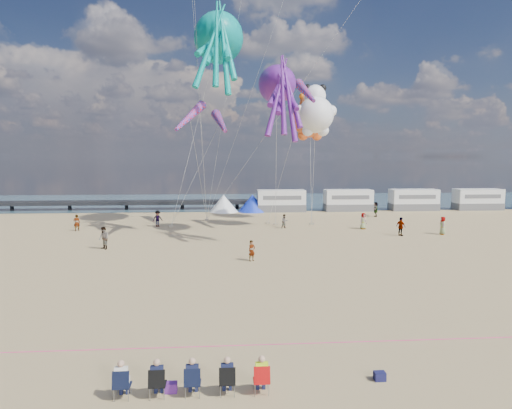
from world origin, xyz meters
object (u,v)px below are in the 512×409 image
sandbag_a (171,226)px  windsock_mid (306,92)px  cooler_navy (380,376)px  beachgoer_3 (401,227)px  motorhome_0 (281,201)px  spectator_row (193,376)px  tent_blue (252,203)px  beachgoer_0 (363,221)px  cooler_purple (171,387)px  beachgoer_4 (376,209)px  beachgoer_7 (104,238)px  tent_white (224,203)px  motorhome_3 (478,199)px  kite_octopus_teal (219,38)px  motorhome_1 (348,200)px  sandbag_d (268,223)px  beachgoer_1 (285,221)px  sandbag_c (312,224)px  beachgoer_2 (158,219)px  standing_person (252,251)px  windsock_left (220,122)px  kite_octopus_purple (277,84)px  sandbag_e (207,220)px  beachgoer_6 (443,226)px  motorhome_2 (414,200)px  kite_teddy_orange (310,121)px  sandbag_b (275,224)px

sandbag_a → windsock_mid: (13.71, -4.65, 13.78)m
cooler_navy → beachgoer_3: beachgoer_3 is taller
motorhome_0 → spectator_row: motorhome_0 is taller
tent_blue → sandbag_a: bearing=-126.1°
tent_blue → beachgoer_0: (10.64, -16.11, -0.34)m
tent_blue → cooler_purple: 48.83m
beachgoer_4 → beachgoer_7: size_ratio=1.00×
tent_white → sandbag_a: bearing=-113.2°
motorhome_3 → kite_octopus_teal: size_ratio=0.57×
motorhome_1 → sandbag_d: (-12.50, -11.66, -1.39)m
spectator_row → beachgoer_1: bearing=77.3°
motorhome_1 → beachgoer_7: motorhome_1 is taller
spectator_row → beachgoer_0: size_ratio=3.54×
spectator_row → beachgoer_0: bearing=64.2°
spectator_row → tent_blue: bearing=84.0°
sandbag_c → cooler_navy: bearing=-97.4°
beachgoer_2 → cooler_purple: bearing=-113.5°
beachgoer_0 → windsock_mid: bearing=164.8°
standing_person → beachgoer_3: 17.78m
kite_octopus_teal → windsock_left: bearing=90.2°
beachgoer_0 → beachgoer_3: bearing=-92.7°
beachgoer_1 → kite_octopus_purple: kite_octopus_purple is taller
sandbag_c → motorhome_3: bearing=25.6°
beachgoer_1 → sandbag_e: size_ratio=3.00×
beachgoer_6 → windsock_left: bearing=-92.9°
tent_blue → beachgoer_2: 17.03m
beachgoer_1 → beachgoer_4: 15.60m
beachgoer_7 → sandbag_d: bearing=90.1°
sandbag_c → windsock_mid: windsock_mid is taller
spectator_row → standing_person: bearing=80.6°
cooler_purple → sandbag_e: cooler_purple is taller
windsock_mid → beachgoer_0: bearing=8.3°
beachgoer_6 → sandbag_c: bearing=-107.2°
kite_octopus_teal → motorhome_0: bearing=65.3°
beachgoer_1 → sandbag_c: 4.08m
tent_blue → kite_octopus_teal: 23.70m
cooler_navy → beachgoer_0: 33.47m
motorhome_0 → beachgoer_0: (6.64, -16.11, -0.64)m
motorhome_2 → tent_blue: size_ratio=1.65×
motorhome_1 → beachgoer_3: motorhome_1 is taller
beachgoer_0 → sandbag_a: size_ratio=3.45×
beachgoer_7 → kite_teddy_orange: size_ratio=0.29×
tent_blue → cooler_purple: size_ratio=10.00×
cooler_purple → windsock_mid: windsock_mid is taller
beachgoer_3 → sandbag_b: size_ratio=3.63×
motorhome_1 → windsock_left: size_ratio=1.01×
beachgoer_2 → sandbag_d: beachgoer_2 is taller
tent_white → cooler_navy: size_ratio=10.53×
beachgoer_2 → kite_teddy_orange: size_ratio=0.27×
beachgoer_1 → sandbag_a: bearing=151.4°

